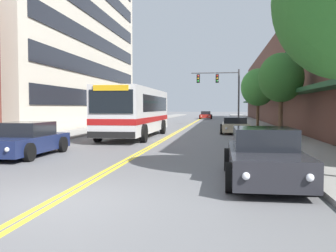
{
  "coord_description": "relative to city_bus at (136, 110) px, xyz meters",
  "views": [
    {
      "loc": [
        3.33,
        -7.16,
        1.9
      ],
      "look_at": [
        0.14,
        15.45,
        0.76
      ],
      "focal_mm": 40.0,
      "sensor_mm": 36.0,
      "label": 1
    }
  ],
  "objects": [
    {
      "name": "traffic_signal_mast",
      "position": [
        5.48,
        16.94,
        2.48
      ],
      "size": [
        5.15,
        0.38,
        5.94
      ],
      "color": "#47474C",
      "rests_on": "ground_plane"
    },
    {
      "name": "ground_plane",
      "position": [
        2.07,
        20.62,
        -1.73
      ],
      "size": [
        240.0,
        240.0,
        0.0
      ],
      "primitive_type": "plane",
      "color": "slate"
    },
    {
      "name": "car_white_parked_left_near",
      "position": [
        -2.28,
        9.83,
        -1.11
      ],
      "size": [
        2.15,
        4.81,
        1.29
      ],
      "color": "white",
      "rests_on": "ground_plane"
    },
    {
      "name": "city_bus",
      "position": [
        0.0,
        0.0,
        0.0
      ],
      "size": [
        2.86,
        11.0,
        3.06
      ],
      "color": "silver",
      "rests_on": "ground_plane"
    },
    {
      "name": "fire_hydrant",
      "position": [
        8.02,
        -7.21,
        -1.18
      ],
      "size": [
        0.29,
        0.21,
        0.85
      ],
      "color": "red",
      "rests_on": "sidewalk_right"
    },
    {
      "name": "street_tree_right_far",
      "position": [
        8.78,
        11.83,
        2.01
      ],
      "size": [
        3.13,
        3.13,
        5.34
      ],
      "color": "brown",
      "rests_on": "sidewalk_right"
    },
    {
      "name": "car_navy_parked_left_mid",
      "position": [
        -2.21,
        -9.87,
        -1.12
      ],
      "size": [
        2.13,
        4.63,
        1.32
      ],
      "color": "#19234C",
      "rests_on": "ground_plane"
    },
    {
      "name": "car_red_moving_lead",
      "position": [
        2.94,
        38.6,
        -1.14
      ],
      "size": [
        2.05,
        4.37,
        1.26
      ],
      "color": "maroon",
      "rests_on": "ground_plane"
    },
    {
      "name": "street_tree_right_mid",
      "position": [
        9.03,
        0.18,
        1.98
      ],
      "size": [
        2.74,
        2.74,
        5.1
      ],
      "color": "brown",
      "rests_on": "sidewalk_right"
    },
    {
      "name": "centre_line",
      "position": [
        2.07,
        20.62,
        -1.73
      ],
      "size": [
        0.34,
        106.0,
        0.01
      ],
      "color": "yellow",
      "rests_on": "ground_plane"
    },
    {
      "name": "car_charcoal_parked_right_foreground",
      "position": [
        6.51,
        -13.7,
        -1.1
      ],
      "size": [
        2.0,
        4.74,
        1.37
      ],
      "color": "#232328",
      "rests_on": "ground_plane"
    },
    {
      "name": "office_tower_left",
      "position": [
        -12.7,
        12.41,
        9.38
      ],
      "size": [
        12.08,
        29.49,
        22.22
      ],
      "color": "beige",
      "rests_on": "ground_plane"
    },
    {
      "name": "sidewalk_left",
      "position": [
        -4.95,
        20.62,
        -1.67
      ],
      "size": [
        3.04,
        106.0,
        0.13
      ],
      "color": "gray",
      "rests_on": "ground_plane"
    },
    {
      "name": "car_beige_parked_right_mid",
      "position": [
        6.44,
        4.4,
        -1.18
      ],
      "size": [
        2.15,
        4.67,
        1.18
      ],
      "color": "#BCAD89",
      "rests_on": "ground_plane"
    },
    {
      "name": "sidewalk_right",
      "position": [
        9.09,
        20.62,
        -1.67
      ],
      "size": [
        3.04,
        106.0,
        0.13
      ],
      "color": "gray",
      "rests_on": "ground_plane"
    },
    {
      "name": "storefront_row_right",
      "position": [
        14.84,
        20.62,
        3.0
      ],
      "size": [
        9.1,
        68.0,
        9.48
      ],
      "color": "brown",
      "rests_on": "ground_plane"
    }
  ]
}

